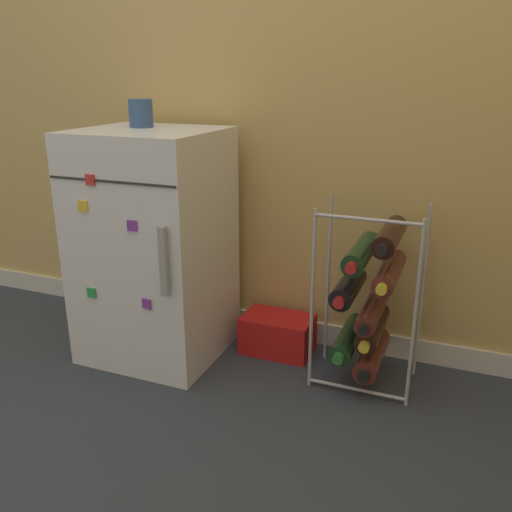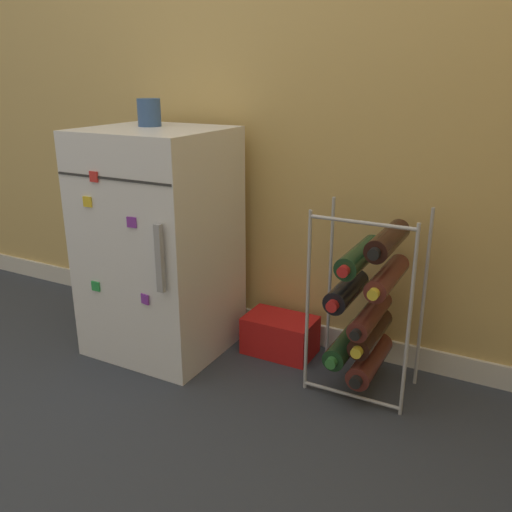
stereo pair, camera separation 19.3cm
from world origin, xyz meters
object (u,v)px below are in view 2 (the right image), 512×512
Objects in this scene: mini_fridge at (160,243)px; wine_rack at (367,305)px; soda_box at (280,335)px; fridge_top_cup at (149,112)px.

mini_fridge is 1.34× the size of wine_rack.
mini_fridge is 0.82m from wine_rack.
soda_box is 0.98m from fridge_top_cup.
wine_rack is 2.36× the size of soda_box.
mini_fridge is 3.17× the size of soda_box.
fridge_top_cup reaches higher than soda_box.
wine_rack is at bearing 4.74° from mini_fridge.
fridge_top_cup is (-0.06, 0.05, 0.48)m from mini_fridge.
soda_box is at bearing 19.18° from mini_fridge.
fridge_top_cup is at bearing -179.03° from wine_rack.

